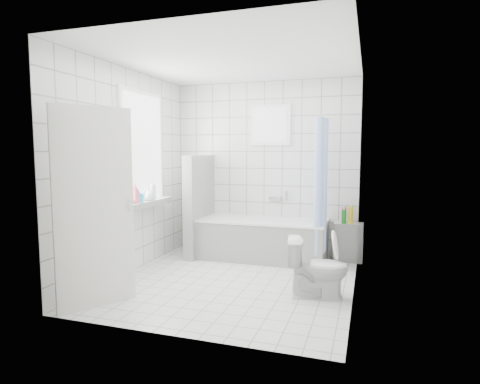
% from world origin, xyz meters
% --- Properties ---
extents(ground, '(3.00, 3.00, 0.00)m').
position_xyz_m(ground, '(0.00, 0.00, 0.00)').
color(ground, white).
rests_on(ground, ground).
extents(ceiling, '(3.00, 3.00, 0.00)m').
position_xyz_m(ceiling, '(0.00, 0.00, 2.60)').
color(ceiling, white).
rests_on(ceiling, ground).
extents(wall_back, '(2.80, 0.02, 2.60)m').
position_xyz_m(wall_back, '(0.00, 1.50, 1.30)').
color(wall_back, white).
rests_on(wall_back, ground).
extents(wall_front, '(2.80, 0.02, 2.60)m').
position_xyz_m(wall_front, '(0.00, -1.50, 1.30)').
color(wall_front, white).
rests_on(wall_front, ground).
extents(wall_left, '(0.02, 3.00, 2.60)m').
position_xyz_m(wall_left, '(-1.40, 0.00, 1.30)').
color(wall_left, white).
rests_on(wall_left, ground).
extents(wall_right, '(0.02, 3.00, 2.60)m').
position_xyz_m(wall_right, '(1.40, 0.00, 1.30)').
color(wall_right, white).
rests_on(wall_right, ground).
extents(window_left, '(0.01, 0.90, 1.40)m').
position_xyz_m(window_left, '(-1.35, 0.30, 1.60)').
color(window_left, white).
rests_on(window_left, wall_left).
extents(window_back, '(0.50, 0.01, 0.50)m').
position_xyz_m(window_back, '(0.10, 1.46, 1.95)').
color(window_back, white).
rests_on(window_back, wall_back).
extents(window_sill, '(0.18, 1.02, 0.08)m').
position_xyz_m(window_sill, '(-1.31, 0.30, 0.86)').
color(window_sill, white).
rests_on(window_sill, wall_left).
extents(door, '(0.45, 0.71, 2.00)m').
position_xyz_m(door, '(-1.04, -1.14, 1.00)').
color(door, silver).
rests_on(door, ground).
extents(bathtub, '(1.82, 0.77, 0.58)m').
position_xyz_m(bathtub, '(0.08, 1.12, 0.29)').
color(bathtub, white).
rests_on(bathtub, ground).
extents(partition_wall, '(0.15, 0.85, 1.50)m').
position_xyz_m(partition_wall, '(-0.89, 1.07, 0.75)').
color(partition_wall, white).
rests_on(partition_wall, ground).
extents(tiled_ledge, '(0.40, 0.24, 0.55)m').
position_xyz_m(tiled_ledge, '(1.27, 1.38, 0.28)').
color(tiled_ledge, white).
rests_on(tiled_ledge, ground).
extents(toilet, '(0.68, 0.46, 0.64)m').
position_xyz_m(toilet, '(1.03, -0.20, 0.32)').
color(toilet, white).
rests_on(toilet, ground).
extents(curtain_rod, '(0.02, 0.80, 0.02)m').
position_xyz_m(curtain_rod, '(0.93, 1.10, 2.00)').
color(curtain_rod, silver).
rests_on(curtain_rod, wall_back).
extents(shower_curtain, '(0.14, 0.48, 1.78)m').
position_xyz_m(shower_curtain, '(0.93, 0.97, 1.10)').
color(shower_curtain, '#5688FE').
rests_on(shower_curtain, curtain_rod).
extents(tub_faucet, '(0.18, 0.06, 0.06)m').
position_xyz_m(tub_faucet, '(0.18, 1.46, 0.85)').
color(tub_faucet, silver).
rests_on(tub_faucet, wall_back).
extents(sill_bottles, '(0.21, 0.53, 0.30)m').
position_xyz_m(sill_bottles, '(-1.30, 0.24, 1.02)').
color(sill_bottles, white).
rests_on(sill_bottles, window_sill).
extents(ledge_bottles, '(0.16, 0.17, 0.25)m').
position_xyz_m(ledge_bottles, '(1.24, 1.34, 0.66)').
color(ledge_bottles, red).
rests_on(ledge_bottles, tiled_ledge).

